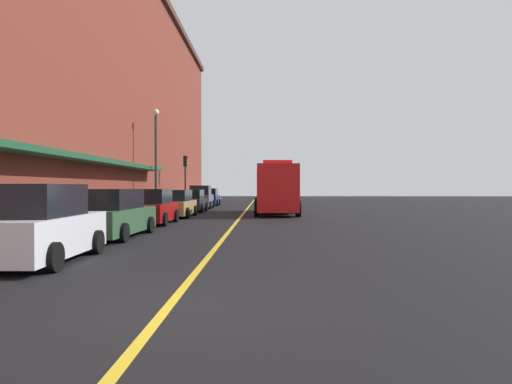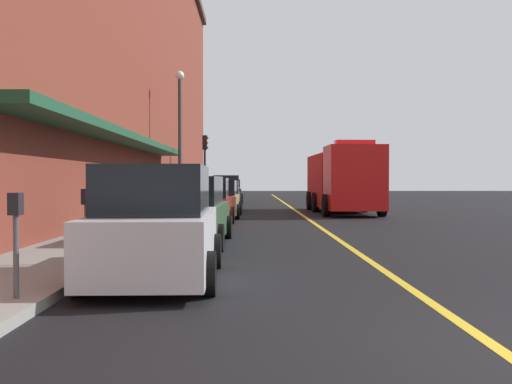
% 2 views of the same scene
% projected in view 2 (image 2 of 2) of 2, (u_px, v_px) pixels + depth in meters
% --- Properties ---
extents(ground_plane, '(112.00, 112.00, 0.00)m').
position_uv_depth(ground_plane, '(297.00, 211.00, 30.43)').
color(ground_plane, black).
extents(sidewalk_left, '(2.40, 70.00, 0.15)m').
position_uv_depth(sidewalk_left, '(178.00, 210.00, 30.38)').
color(sidewalk_left, gray).
rests_on(sidewalk_left, ground).
extents(lane_center_stripe, '(0.16, 70.00, 0.01)m').
position_uv_depth(lane_center_stripe, '(297.00, 211.00, 30.43)').
color(lane_center_stripe, gold).
rests_on(lane_center_stripe, ground).
extents(brick_building_left, '(12.27, 64.00, 18.47)m').
position_uv_depth(brick_building_left, '(40.00, 28.00, 29.12)').
color(brick_building_left, maroon).
rests_on(brick_building_left, ground).
extents(parked_car_0, '(2.07, 4.22, 1.87)m').
position_uv_depth(parked_car_0, '(157.00, 228.00, 9.38)').
color(parked_car_0, silver).
rests_on(parked_car_0, ground).
extents(parked_car_1, '(2.14, 4.92, 1.73)m').
position_uv_depth(parked_car_1, '(187.00, 213.00, 14.69)').
color(parked_car_1, '#2D5133').
rests_on(parked_car_1, ground).
extents(parked_car_2, '(1.95, 4.15, 1.70)m').
position_uv_depth(parked_car_2, '(206.00, 204.00, 20.38)').
color(parked_car_2, maroon).
rests_on(parked_car_2, ground).
extents(parked_car_3, '(2.06, 4.38, 1.62)m').
position_uv_depth(parked_car_3, '(218.00, 200.00, 25.43)').
color(parked_car_3, '#A5844C').
rests_on(parked_car_3, ground).
extents(parked_car_4, '(2.05, 4.30, 1.60)m').
position_uv_depth(parked_car_4, '(223.00, 196.00, 31.20)').
color(parked_car_4, black).
rests_on(parked_car_4, ground).
extents(parked_car_5, '(2.04, 4.27, 1.92)m').
position_uv_depth(parked_car_5, '(226.00, 192.00, 36.53)').
color(parked_car_5, '#595B60').
rests_on(parked_car_5, ground).
extents(parked_car_6, '(2.16, 4.17, 1.66)m').
position_uv_depth(parked_car_6, '(228.00, 192.00, 42.00)').
color(parked_car_6, navy).
rests_on(parked_car_6, ground).
extents(fire_truck, '(2.94, 8.61, 3.40)m').
position_uv_depth(fire_truck, '(342.00, 180.00, 28.89)').
color(fire_truck, red).
rests_on(fire_truck, ground).
extents(parking_meter_0, '(0.14, 0.18, 1.33)m').
position_uv_depth(parking_meter_0, '(16.00, 226.00, 7.29)').
color(parking_meter_0, '#4C4C51').
rests_on(parking_meter_0, sidewalk_left).
extents(parking_meter_1, '(0.14, 0.18, 1.33)m').
position_uv_depth(parking_meter_1, '(146.00, 200.00, 16.37)').
color(parking_meter_1, '#4C4C51').
rests_on(parking_meter_1, sidewalk_left).
extents(parking_meter_2, '(0.14, 0.18, 1.33)m').
position_uv_depth(parking_meter_2, '(86.00, 212.00, 10.41)').
color(parking_meter_2, '#4C4C51').
rests_on(parking_meter_2, sidewalk_left).
extents(parking_meter_3, '(0.14, 0.18, 1.33)m').
position_uv_depth(parking_meter_3, '(187.00, 192.00, 26.86)').
color(parking_meter_3, '#4C4C51').
rests_on(parking_meter_3, sidewalk_left).
extents(street_lamp_left, '(0.44, 0.44, 6.94)m').
position_uv_depth(street_lamp_left, '(180.00, 125.00, 29.11)').
color(street_lamp_left, '#33383D').
rests_on(street_lamp_left, sidewalk_left).
extents(traffic_light_near, '(0.38, 0.36, 4.30)m').
position_uv_depth(traffic_light_near, '(205.00, 156.00, 36.74)').
color(traffic_light_near, '#232326').
rests_on(traffic_light_near, sidewalk_left).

